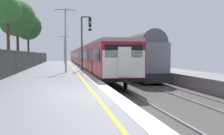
{
  "coord_description": "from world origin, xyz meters",
  "views": [
    {
      "loc": [
        -1.56,
        -9.61,
        1.59
      ],
      "look_at": [
        1.82,
        7.03,
        0.7
      ],
      "focal_mm": 38.64,
      "sensor_mm": 36.0,
      "label": 1
    }
  ],
  "objects_px": {
    "platform_lamp_mid": "(65,35)",
    "background_tree_back": "(16,20)",
    "signal_gantry": "(84,37)",
    "commuter_train_at_platform": "(83,57)",
    "platform_lamp_far": "(64,47)",
    "background_tree_right": "(28,27)",
    "freight_train_adjacent_track": "(109,55)",
    "background_tree_left": "(7,11)"
  },
  "relations": [
    {
      "from": "background_tree_right",
      "to": "background_tree_left",
      "type": "bearing_deg",
      "value": -92.75
    },
    {
      "from": "commuter_train_at_platform",
      "to": "freight_train_adjacent_track",
      "type": "relative_size",
      "value": 1.47
    },
    {
      "from": "commuter_train_at_platform",
      "to": "freight_train_adjacent_track",
      "type": "bearing_deg",
      "value": -53.56
    },
    {
      "from": "platform_lamp_mid",
      "to": "background_tree_back",
      "type": "distance_m",
      "value": 13.98
    },
    {
      "from": "commuter_train_at_platform",
      "to": "platform_lamp_far",
      "type": "height_order",
      "value": "platform_lamp_far"
    },
    {
      "from": "platform_lamp_mid",
      "to": "background_tree_right",
      "type": "height_order",
      "value": "background_tree_right"
    },
    {
      "from": "background_tree_right",
      "to": "background_tree_back",
      "type": "distance_m",
      "value": 4.36
    },
    {
      "from": "background_tree_back",
      "to": "background_tree_left",
      "type": "bearing_deg",
      "value": -87.04
    },
    {
      "from": "freight_train_adjacent_track",
      "to": "background_tree_right",
      "type": "height_order",
      "value": "background_tree_right"
    },
    {
      "from": "signal_gantry",
      "to": "platform_lamp_mid",
      "type": "relative_size",
      "value": 0.98
    },
    {
      "from": "platform_lamp_mid",
      "to": "background_tree_right",
      "type": "xyz_separation_m",
      "value": [
        -5.44,
        16.37,
        2.38
      ]
    },
    {
      "from": "commuter_train_at_platform",
      "to": "background_tree_back",
      "type": "height_order",
      "value": "background_tree_back"
    },
    {
      "from": "signal_gantry",
      "to": "background_tree_right",
      "type": "xyz_separation_m",
      "value": [
        -7.37,
        13.3,
        2.29
      ]
    },
    {
      "from": "background_tree_right",
      "to": "background_tree_back",
      "type": "bearing_deg",
      "value": -101.63
    },
    {
      "from": "freight_train_adjacent_track",
      "to": "background_tree_right",
      "type": "relative_size",
      "value": 5.42
    },
    {
      "from": "platform_lamp_far",
      "to": "background_tree_left",
      "type": "bearing_deg",
      "value": -107.04
    },
    {
      "from": "freight_train_adjacent_track",
      "to": "platform_lamp_mid",
      "type": "height_order",
      "value": "platform_lamp_mid"
    },
    {
      "from": "platform_lamp_mid",
      "to": "platform_lamp_far",
      "type": "bearing_deg",
      "value": 90.0
    },
    {
      "from": "freight_train_adjacent_track",
      "to": "platform_lamp_mid",
      "type": "xyz_separation_m",
      "value": [
        -7.43,
        -17.93,
        1.75
      ]
    },
    {
      "from": "commuter_train_at_platform",
      "to": "background_tree_back",
      "type": "distance_m",
      "value": 15.68
    },
    {
      "from": "platform_lamp_mid",
      "to": "platform_lamp_far",
      "type": "height_order",
      "value": "platform_lamp_mid"
    },
    {
      "from": "commuter_train_at_platform",
      "to": "freight_train_adjacent_track",
      "type": "xyz_separation_m",
      "value": [
        4.0,
        -5.42,
        0.34
      ]
    },
    {
      "from": "background_tree_back",
      "to": "platform_lamp_mid",
      "type": "bearing_deg",
      "value": -62.52
    },
    {
      "from": "freight_train_adjacent_track",
      "to": "background_tree_back",
      "type": "height_order",
      "value": "background_tree_back"
    },
    {
      "from": "signal_gantry",
      "to": "background_tree_back",
      "type": "bearing_deg",
      "value": 132.32
    },
    {
      "from": "commuter_train_at_platform",
      "to": "platform_lamp_far",
      "type": "xyz_separation_m",
      "value": [
        -3.43,
        1.52,
        1.81
      ]
    },
    {
      "from": "platform_lamp_mid",
      "to": "background_tree_back",
      "type": "bearing_deg",
      "value": 117.48
    },
    {
      "from": "signal_gantry",
      "to": "background_tree_right",
      "type": "height_order",
      "value": "background_tree_right"
    },
    {
      "from": "background_tree_right",
      "to": "background_tree_back",
      "type": "xyz_separation_m",
      "value": [
        -0.87,
        -4.24,
        0.54
      ]
    },
    {
      "from": "platform_lamp_far",
      "to": "background_tree_left",
      "type": "relative_size",
      "value": 0.66
    },
    {
      "from": "platform_lamp_far",
      "to": "background_tree_left",
      "type": "distance_m",
      "value": 20.6
    },
    {
      "from": "freight_train_adjacent_track",
      "to": "background_tree_left",
      "type": "distance_m",
      "value": 18.91
    },
    {
      "from": "background_tree_right",
      "to": "freight_train_adjacent_track",
      "type": "bearing_deg",
      "value": 6.89
    },
    {
      "from": "background_tree_left",
      "to": "commuter_train_at_platform",
      "type": "bearing_deg",
      "value": 62.36
    },
    {
      "from": "signal_gantry",
      "to": "background_tree_right",
      "type": "distance_m",
      "value": 15.38
    },
    {
      "from": "platform_lamp_far",
      "to": "background_tree_left",
      "type": "xyz_separation_m",
      "value": [
        -5.96,
        -19.46,
        3.17
      ]
    },
    {
      "from": "freight_train_adjacent_track",
      "to": "platform_lamp_mid",
      "type": "bearing_deg",
      "value": -112.52
    },
    {
      "from": "commuter_train_at_platform",
      "to": "background_tree_left",
      "type": "bearing_deg",
      "value": -117.64
    },
    {
      "from": "background_tree_left",
      "to": "background_tree_back",
      "type": "relative_size",
      "value": 0.89
    },
    {
      "from": "platform_lamp_far",
      "to": "background_tree_back",
      "type": "xyz_separation_m",
      "value": [
        -6.31,
        -12.74,
        3.19
      ]
    },
    {
      "from": "commuter_train_at_platform",
      "to": "background_tree_left",
      "type": "distance_m",
      "value": 20.85
    },
    {
      "from": "freight_train_adjacent_track",
      "to": "signal_gantry",
      "type": "height_order",
      "value": "signal_gantry"
    }
  ]
}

